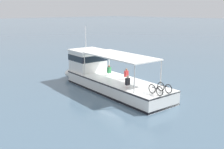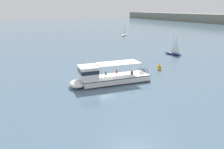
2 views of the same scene
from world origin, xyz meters
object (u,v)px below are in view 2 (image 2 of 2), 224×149
sailboat_horizon_west (124,34)px  sailboat_near_port (173,53)px  channel_buoy (159,67)px  ferry_main (106,78)px

sailboat_horizon_west → sailboat_near_port: 40.63m
sailboat_horizon_west → channel_buoy: (48.78, -21.15, 0.03)m
sailboat_horizon_west → channel_buoy: 53.17m
ferry_main → sailboat_horizon_west: bearing=146.6°
sailboat_horizon_west → sailboat_near_port: (39.60, -9.09, 0.00)m
channel_buoy → sailboat_horizon_west: bearing=156.6°
sailboat_near_port → ferry_main: bearing=-64.9°
sailboat_horizon_west → channel_buoy: sailboat_horizon_west is taller
ferry_main → sailboat_near_port: 27.24m
sailboat_horizon_west → channel_buoy: size_ratio=3.86×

